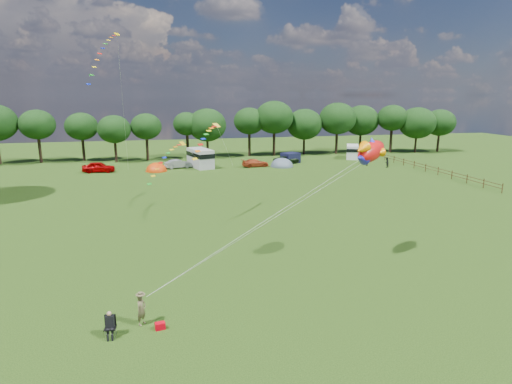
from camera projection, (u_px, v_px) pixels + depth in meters
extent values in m
plane|color=black|center=(285.00, 284.00, 26.22)|extent=(180.00, 180.00, 0.00)
cylinder|color=black|center=(40.00, 150.00, 72.83)|extent=(0.49, 0.49, 4.25)
ellipsoid|color=black|center=(37.00, 125.00, 71.87)|extent=(5.86, 5.86, 4.98)
cylinder|color=black|center=(83.00, 150.00, 74.95)|extent=(0.47, 0.47, 3.90)
ellipsoid|color=black|center=(81.00, 126.00, 74.06)|extent=(5.58, 5.58, 4.74)
cylinder|color=black|center=(116.00, 152.00, 73.33)|extent=(0.44, 0.44, 3.56)
ellipsoid|color=black|center=(114.00, 129.00, 72.47)|extent=(5.56, 5.56, 4.73)
cylinder|color=black|center=(147.00, 149.00, 75.35)|extent=(0.47, 0.47, 3.95)
ellipsoid|color=black|center=(146.00, 126.00, 74.47)|extent=(5.33, 5.33, 4.53)
cylinder|color=black|center=(188.00, 146.00, 78.57)|extent=(0.50, 0.50, 4.33)
ellipsoid|color=black|center=(187.00, 124.00, 77.68)|extent=(4.95, 4.95, 4.21)
cylinder|color=black|center=(208.00, 148.00, 79.04)|extent=(0.43, 0.43, 3.31)
ellipsoid|color=black|center=(207.00, 125.00, 78.09)|extent=(7.03, 7.03, 5.98)
cylinder|color=black|center=(249.00, 144.00, 80.87)|extent=(0.50, 0.50, 4.36)
ellipsoid|color=black|center=(249.00, 121.00, 79.90)|extent=(5.84, 5.84, 4.97)
cylinder|color=black|center=(274.00, 144.00, 81.02)|extent=(0.51, 0.51, 4.55)
ellipsoid|color=black|center=(274.00, 117.00, 79.92)|extent=(7.15, 7.15, 6.08)
cylinder|color=black|center=(304.00, 146.00, 83.20)|extent=(0.42, 0.42, 3.21)
ellipsoid|color=black|center=(304.00, 124.00, 82.27)|extent=(6.90, 6.90, 5.86)
cylinder|color=black|center=(336.00, 143.00, 83.87)|extent=(0.48, 0.48, 4.17)
ellipsoid|color=black|center=(337.00, 119.00, 82.82)|extent=(7.16, 7.16, 6.09)
cylinder|color=black|center=(360.00, 143.00, 87.06)|extent=(0.45, 0.45, 3.66)
ellipsoid|color=black|center=(361.00, 120.00, 86.07)|extent=(7.05, 7.05, 5.99)
cylinder|color=black|center=(391.00, 141.00, 85.74)|extent=(0.52, 0.52, 4.65)
ellipsoid|color=black|center=(392.00, 118.00, 84.73)|extent=(5.96, 5.96, 5.06)
cylinder|color=black|center=(415.00, 145.00, 85.68)|extent=(0.42, 0.42, 3.19)
ellipsoid|color=black|center=(417.00, 123.00, 84.72)|extent=(7.23, 7.23, 6.14)
cylinder|color=black|center=(438.00, 143.00, 87.19)|extent=(0.44, 0.44, 3.52)
ellipsoid|color=black|center=(440.00, 123.00, 86.28)|extent=(6.22, 6.22, 5.28)
cylinder|color=#472D19|center=(502.00, 188.00, 50.16)|extent=(0.12, 0.12, 1.20)
cylinder|color=#472D19|center=(484.00, 183.00, 53.01)|extent=(0.12, 0.12, 1.20)
cylinder|color=#472D19|center=(493.00, 183.00, 51.51)|extent=(0.08, 3.00, 0.08)
cylinder|color=#472D19|center=(493.00, 186.00, 51.60)|extent=(0.08, 3.00, 0.08)
cylinder|color=#472D19|center=(467.00, 179.00, 55.86)|extent=(0.12, 0.12, 1.20)
cylinder|color=#472D19|center=(475.00, 178.00, 54.36)|extent=(0.08, 3.00, 0.08)
cylinder|color=#472D19|center=(475.00, 181.00, 54.45)|extent=(0.08, 3.00, 0.08)
cylinder|color=#472D19|center=(452.00, 175.00, 58.71)|extent=(0.12, 0.12, 1.20)
cylinder|color=#472D19|center=(459.00, 174.00, 57.21)|extent=(0.08, 3.00, 0.08)
cylinder|color=#472D19|center=(459.00, 177.00, 57.30)|extent=(0.08, 3.00, 0.08)
cylinder|color=#472D19|center=(438.00, 171.00, 61.57)|extent=(0.12, 0.12, 1.20)
cylinder|color=#472D19|center=(445.00, 170.00, 60.06)|extent=(0.08, 3.00, 0.08)
cylinder|color=#472D19|center=(445.00, 173.00, 60.15)|extent=(0.08, 3.00, 0.08)
cylinder|color=#472D19|center=(426.00, 168.00, 64.42)|extent=(0.12, 0.12, 1.20)
cylinder|color=#472D19|center=(432.00, 167.00, 62.91)|extent=(0.08, 3.00, 0.08)
cylinder|color=#472D19|center=(432.00, 170.00, 63.00)|extent=(0.08, 3.00, 0.08)
cylinder|color=#472D19|center=(414.00, 165.00, 67.27)|extent=(0.12, 0.12, 1.20)
cylinder|color=#472D19|center=(420.00, 164.00, 65.77)|extent=(0.08, 3.00, 0.08)
cylinder|color=#472D19|center=(420.00, 166.00, 65.85)|extent=(0.08, 3.00, 0.08)
cylinder|color=#472D19|center=(404.00, 162.00, 70.12)|extent=(0.12, 0.12, 1.20)
cylinder|color=#472D19|center=(409.00, 161.00, 68.62)|extent=(0.08, 3.00, 0.08)
cylinder|color=#472D19|center=(409.00, 164.00, 68.71)|extent=(0.08, 3.00, 0.08)
cylinder|color=#472D19|center=(394.00, 159.00, 72.97)|extent=(0.12, 0.12, 1.20)
cylinder|color=#472D19|center=(399.00, 158.00, 71.47)|extent=(0.08, 3.00, 0.08)
cylinder|color=#472D19|center=(399.00, 161.00, 71.56)|extent=(0.08, 3.00, 0.08)
cylinder|color=#472D19|center=(385.00, 157.00, 75.82)|extent=(0.12, 0.12, 1.20)
cylinder|color=#472D19|center=(390.00, 156.00, 74.32)|extent=(0.08, 3.00, 0.08)
cylinder|color=#472D19|center=(389.00, 158.00, 74.41)|extent=(0.08, 3.00, 0.08)
cylinder|color=#472D19|center=(377.00, 155.00, 78.68)|extent=(0.12, 0.12, 1.20)
cylinder|color=#472D19|center=(381.00, 154.00, 77.17)|extent=(0.08, 3.00, 0.08)
cylinder|color=#472D19|center=(381.00, 156.00, 77.26)|extent=(0.08, 3.00, 0.08)
cylinder|color=#472D19|center=(369.00, 152.00, 81.53)|extent=(0.12, 0.12, 1.20)
cylinder|color=#472D19|center=(373.00, 152.00, 80.02)|extent=(0.08, 3.00, 0.08)
cylinder|color=#472D19|center=(373.00, 154.00, 80.11)|extent=(0.08, 3.00, 0.08)
imported|color=#9D0103|center=(99.00, 167.00, 63.82)|extent=(4.90, 2.28, 1.59)
imported|color=gray|center=(178.00, 164.00, 67.45)|extent=(4.16, 2.25, 1.39)
imported|color=#A53B1A|center=(255.00, 163.00, 68.78)|extent=(4.30, 2.10, 1.25)
imported|color=black|center=(287.00, 160.00, 72.06)|extent=(5.04, 3.38, 1.26)
cube|color=#B6B6B8|center=(200.00, 158.00, 68.18)|extent=(3.96, 6.34, 2.95)
cube|color=black|center=(200.00, 154.00, 68.04)|extent=(4.04, 6.47, 0.70)
cylinder|color=black|center=(205.00, 166.00, 66.82)|extent=(0.88, 0.51, 0.83)
cylinder|color=black|center=(196.00, 163.00, 70.01)|extent=(0.88, 0.51, 0.83)
cube|color=white|center=(352.00, 152.00, 77.98)|extent=(3.90, 5.25, 2.42)
cube|color=black|center=(353.00, 149.00, 77.87)|extent=(3.98, 5.36, 0.57)
cylinder|color=black|center=(352.00, 158.00, 76.72)|extent=(0.72, 0.51, 0.68)
cylinder|color=black|center=(352.00, 155.00, 79.62)|extent=(0.72, 0.51, 0.68)
ellipsoid|color=#D83B07|center=(156.00, 171.00, 64.98)|extent=(3.11, 3.57, 2.55)
cylinder|color=#D83B07|center=(156.00, 171.00, 64.98)|extent=(3.26, 3.26, 0.08)
ellipsoid|color=#4C5B67|center=(282.00, 166.00, 69.16)|extent=(3.55, 4.09, 2.78)
cylinder|color=#4C5B67|center=(282.00, 166.00, 69.15)|extent=(3.73, 3.73, 0.08)
cube|color=#141533|center=(291.00, 158.00, 72.84)|extent=(3.39, 3.12, 1.71)
imported|color=brown|center=(141.00, 310.00, 21.39)|extent=(0.66, 0.70, 1.61)
cylinder|color=#99999E|center=(105.00, 336.00, 20.12)|extent=(0.02, 0.02, 0.47)
cylinder|color=#99999E|center=(115.00, 334.00, 20.22)|extent=(0.02, 0.02, 0.47)
cylinder|color=#99999E|center=(106.00, 331.00, 20.55)|extent=(0.02, 0.02, 0.47)
cylinder|color=#99999E|center=(116.00, 329.00, 20.65)|extent=(0.02, 0.02, 0.47)
cube|color=black|center=(110.00, 328.00, 20.33)|extent=(0.59, 0.57, 0.05)
cube|color=black|center=(110.00, 320.00, 20.50)|extent=(0.54, 0.11, 0.57)
cube|color=black|center=(110.00, 321.00, 20.30)|extent=(0.42, 0.29, 0.60)
sphere|color=tan|center=(109.00, 314.00, 20.19)|extent=(0.23, 0.23, 0.23)
cube|color=red|center=(160.00, 326.00, 21.08)|extent=(0.53, 0.40, 0.35)
ellipsoid|color=red|center=(371.00, 152.00, 28.30)|extent=(3.32, 2.89, 1.87)
ellipsoid|color=yellow|center=(371.00, 154.00, 28.33)|extent=(2.07, 1.80, 1.02)
cone|color=#FF8800|center=(361.00, 149.00, 27.19)|extent=(1.41, 1.34, 0.98)
cone|color=#271FC8|center=(361.00, 158.00, 27.32)|extent=(1.41, 1.34, 0.98)
cone|color=#271FC8|center=(372.00, 142.00, 28.24)|extent=(1.04, 1.08, 0.83)
sphere|color=white|center=(374.00, 147.00, 29.31)|extent=(0.31, 0.31, 0.31)
sphere|color=black|center=(374.00, 147.00, 29.40)|extent=(0.16, 0.16, 0.16)
cube|color=#F9CE00|center=(117.00, 34.00, 47.16)|extent=(0.68, 0.66, 0.32)
cube|color=red|center=(114.00, 36.00, 46.68)|extent=(0.49, 0.44, 0.09)
cube|color=orange|center=(111.00, 37.00, 46.21)|extent=(0.48, 0.44, 0.10)
cube|color=yellow|center=(108.00, 40.00, 45.76)|extent=(0.48, 0.44, 0.11)
cube|color=#198C1E|center=(105.00, 44.00, 45.32)|extent=(0.48, 0.44, 0.11)
cube|color=#0C1EB2|center=(103.00, 48.00, 44.90)|extent=(0.48, 0.43, 0.12)
cube|color=red|center=(100.00, 54.00, 44.50)|extent=(0.47, 0.43, 0.13)
cube|color=orange|center=(97.00, 60.00, 44.12)|extent=(0.47, 0.43, 0.14)
cube|color=yellow|center=(94.00, 67.00, 43.76)|extent=(0.47, 0.42, 0.14)
cube|color=#198C1E|center=(91.00, 75.00, 43.41)|extent=(0.47, 0.42, 0.15)
cube|color=#0C1EB2|center=(89.00, 84.00, 43.08)|extent=(0.46, 0.41, 0.16)
cube|color=yellow|center=(183.00, 143.00, 46.55)|extent=(0.79, 0.79, 0.37)
cube|color=red|center=(179.00, 145.00, 46.06)|extent=(0.55, 0.55, 0.10)
cube|color=orange|center=(175.00, 147.00, 45.58)|extent=(0.54, 0.54, 0.11)
cube|color=yellow|center=(172.00, 150.00, 45.11)|extent=(0.54, 0.54, 0.12)
cube|color=#198C1E|center=(168.00, 153.00, 44.66)|extent=(0.54, 0.54, 0.13)
cube|color=#0C1EB2|center=(164.00, 158.00, 44.23)|extent=(0.54, 0.54, 0.14)
cube|color=red|center=(161.00, 163.00, 43.82)|extent=(0.53, 0.53, 0.15)
cube|color=orange|center=(157.00, 169.00, 43.43)|extent=(0.53, 0.53, 0.16)
cube|color=yellow|center=(153.00, 176.00, 43.05)|extent=(0.52, 0.52, 0.17)
cube|color=#198C1E|center=(149.00, 184.00, 42.69)|extent=(0.52, 0.52, 0.18)
cube|color=yellow|center=(217.00, 125.00, 40.66)|extent=(0.85, 0.85, 0.40)
cube|color=red|center=(214.00, 126.00, 40.09)|extent=(0.59, 0.58, 0.11)
cube|color=orange|center=(211.00, 128.00, 39.54)|extent=(0.59, 0.58, 0.12)
cube|color=yellow|center=(209.00, 131.00, 39.00)|extent=(0.59, 0.58, 0.13)
cube|color=#198C1E|center=(206.00, 134.00, 38.48)|extent=(0.59, 0.57, 0.14)
cube|color=#0C1EB2|center=(203.00, 139.00, 37.97)|extent=(0.58, 0.57, 0.15)
cube|color=red|center=(201.00, 145.00, 37.49)|extent=(0.58, 0.57, 0.16)
cube|color=orange|center=(198.00, 151.00, 37.02)|extent=(0.57, 0.56, 0.17)
cube|color=yellow|center=(195.00, 159.00, 36.57)|extent=(0.57, 0.56, 0.18)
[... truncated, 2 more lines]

